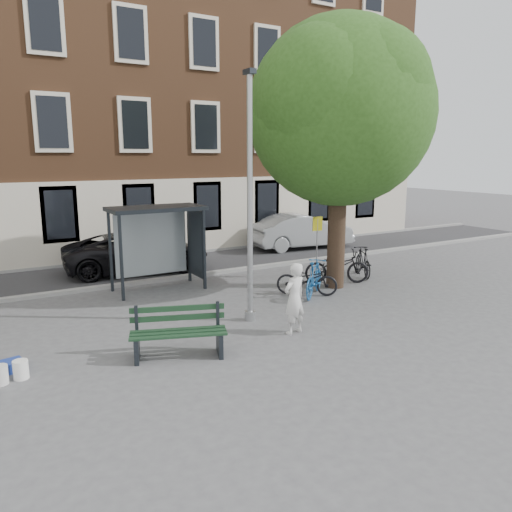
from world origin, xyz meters
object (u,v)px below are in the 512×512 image
Objects in this scene: lamppost at (250,212)px; painter at (294,299)px; bus_shelter at (168,228)px; bike_a at (337,267)px; bench at (178,335)px; car_dark at (137,252)px; bike_d at (363,261)px; bike_b at (314,278)px; notice_sign at (317,233)px; bike_c at (307,279)px; car_silver at (302,231)px.

lamppost reaches higher than painter.
bus_shelter is 1.35× the size of bike_a.
bench is 0.41× the size of car_dark.
painter is 0.99× the size of bike_d.
painter is 0.93× the size of bike_b.
bike_b is 0.87× the size of notice_sign.
bike_d is (5.78, 2.16, -2.27)m from lamppost.
car_dark is at bearing 93.63° from bus_shelter.
painter is at bearing -79.30° from bus_shelter.
notice_sign is (1.58, 1.60, 1.09)m from bike_c.
bike_a is at bearing 160.67° from car_silver.
lamppost is 3.56× the size of bike_d.
car_silver is 2.24× the size of notice_sign.
notice_sign is at bearing 34.85° from bike_a.
painter reaches higher than bike_b.
bike_a is at bearing -75.25° from notice_sign.
bench is 8.33m from car_dark.
bike_a is 0.41× the size of car_dark.
bike_b is 7.90m from car_silver.
lamppost is 7.25m from car_dark.
bike_d is (6.39, -1.94, -1.40)m from bus_shelter.
bike_d is at bearing 172.58° from car_silver.
bike_a reaches higher than bike_c.
lamppost is 2.90× the size of bike_a.
lamppost reaches higher than bike_c.
lamppost is at bearing 46.63° from bike_d.
bike_d is 5.63m from car_silver.
car_silver is at bearing 62.90° from bench.
notice_sign reaches higher than painter.
car_silver is (9.52, 8.89, 0.31)m from bench.
lamppost reaches higher than bike_b.
car_dark is at bearing -94.30° from painter.
bike_a is 6.40m from car_silver.
notice_sign is (3.81, 4.14, 0.72)m from painter.
bike_b is 1.06× the size of bike_d.
painter reaches higher than bike_a.
lamppost is 3.59m from bench.
bike_b is 0.36× the size of car_dark.
bike_a is 1.15× the size of bike_c.
bus_shelter is 8.53m from car_silver.
bike_b is (2.36, 2.35, -0.30)m from painter.
bench is 0.99× the size of bike_a.
bench is at bearing 73.59° from bike_b.
bike_b is at bearing 145.99° from bike_a.
bike_b is 6.90m from car_dark.
bike_a is (4.96, -2.26, -1.36)m from bus_shelter.
notice_sign reaches higher than car_silver.
bike_c is (-0.13, 0.19, -0.07)m from bike_b.
notice_sign is at bearing -145.25° from painter.
car_dark is (-5.14, 5.05, 0.16)m from bike_a.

